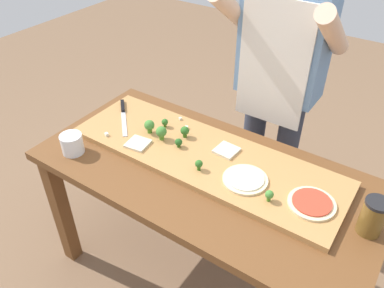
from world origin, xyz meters
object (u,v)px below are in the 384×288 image
Objects in this scene: pizza_slice_far_left at (226,150)px; cheese_crumble_a at (180,119)px; pizza_slice_far_right at (138,144)px; cheese_crumble_b at (107,134)px; sauce_jar at (373,217)px; broccoli_floret_front_mid at (185,131)px; broccoli_floret_back_left at (179,142)px; broccoli_floret_center_left at (149,126)px; cheese_crumble_c at (186,128)px; broccoli_floret_front_right at (161,132)px; broccoli_floret_back_mid at (269,195)px; broccoli_floret_front_left at (165,122)px; broccoli_floret_center_right at (199,164)px; prep_table at (205,188)px; flour_cup at (72,145)px; pizza_whole_white_garlic at (245,179)px; pizza_whole_tomato_red at (312,203)px; chefs_knife at (123,112)px; cook_center at (279,76)px.

pizza_slice_far_left is 7.66× the size of cheese_crumble_a.
cheese_crumble_a is at bearing 81.92° from pizza_slice_far_right.
cheese_crumble_b is 1.19m from sauce_jar.
broccoli_floret_front_mid is 0.08m from broccoli_floret_back_left.
broccoli_floret_center_left is 0.18m from cheese_crumble_c.
broccoli_floret_front_mid is (0.14, 0.17, 0.03)m from pizza_slice_far_right.
broccoli_floret_front_mid reaches higher than cheese_crumble_a.
cheese_crumble_c is (0.05, 0.14, -0.03)m from broccoli_floret_front_right.
broccoli_floret_back_mid is at bearing -23.82° from cheese_crumble_a.
broccoli_floret_center_right is at bearing -29.28° from broccoli_floret_front_left.
broccoli_floret_center_right and broccoli_floret_back_mid have the same top height.
broccoli_floret_back_left is at bearing -154.88° from pizza_slice_far_left.
broccoli_floret_back_mid is (0.32, -0.04, 0.17)m from prep_table.
broccoli_floret_center_left is 0.67× the size of flour_cup.
broccoli_floret_back_left is (0.15, -0.09, -0.00)m from broccoli_floret_front_left.
broccoli_floret_center_left reaches higher than broccoli_floret_back_left.
broccoli_floret_front_left is (-0.51, 0.13, 0.02)m from pizza_whole_white_garlic.
broccoli_floret_center_left is 1.37× the size of broccoli_floret_back_mid.
broccoli_floret_center_left reaches higher than cheese_crumble_a.
flour_cup is at bearing -141.87° from pizza_slice_far_right.
broccoli_floret_back_left is at bearing -68.83° from cheese_crumble_c.
cheese_crumble_c is at bearing 44.31° from broccoli_floret_center_left.
cheese_crumble_a is (0.04, 0.28, 0.00)m from pizza_slice_far_right.
broccoli_floret_front_right is 0.68× the size of flour_cup.
broccoli_floret_back_mid reaches higher than pizza_slice_far_left.
cheese_crumble_c is at bearing 111.17° from broccoli_floret_back_left.
pizza_whole_tomato_red is at bearing -176.45° from sauce_jar.
broccoli_floret_center_right is 0.49× the size of flour_cup.
prep_table is 0.53m from cheese_crumble_b.
broccoli_floret_front_left is at bearing 85.61° from pizza_slice_far_right.
pizza_whole_tomato_red is 0.45m from pizza_slice_far_left.
cheese_crumble_a is at bearing 146.03° from cheese_crumble_c.
chefs_knife is 3.66× the size of broccoli_floret_center_left.
cheese_crumble_a is 0.90× the size of cheese_crumble_c.
flour_cup is at bearing -165.56° from pizza_whole_tomato_red.
broccoli_floret_center_left is at bearing 178.29° from pizza_whole_tomato_red.
broccoli_floret_front_mid is at bearing 162.24° from broccoli_floret_back_mid.
broccoli_floret_front_left is 0.65× the size of broccoli_floret_front_right.
prep_table is at bearing -37.36° from cheese_crumble_a.
pizza_slice_far_right reaches higher than prep_table.
broccoli_floret_front_mid reaches higher than broccoli_floret_center_right.
broccoli_floret_front_mid is 0.54m from cook_center.
broccoli_floret_front_right is 0.27m from cheese_crumble_b.
broccoli_floret_front_mid is 0.87m from sauce_jar.
broccoli_floret_center_right reaches higher than chefs_knife.
pizza_slice_far_left is 0.39m from broccoli_floret_center_left.
broccoli_floret_back_left is 2.89× the size of cheese_crumble_b.
chefs_knife is at bearing 90.90° from flour_cup.
chefs_knife is 1.65× the size of sauce_jar.
prep_table is at bearing 9.36° from cheese_crumble_b.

